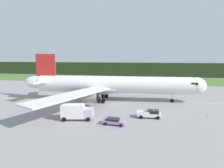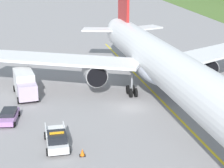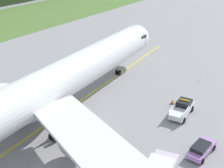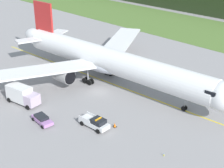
{
  "view_description": "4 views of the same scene",
  "coord_description": "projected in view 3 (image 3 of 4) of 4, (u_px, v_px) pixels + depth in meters",
  "views": [
    {
      "loc": [
        8.41,
        -47.24,
        13.25
      ],
      "look_at": [
        -1.92,
        5.93,
        4.86
      ],
      "focal_mm": 28.15,
      "sensor_mm": 36.0,
      "label": 1
    },
    {
      "loc": [
        43.69,
        -8.59,
        17.48
      ],
      "look_at": [
        2.91,
        -2.91,
        4.08
      ],
      "focal_mm": 61.3,
      "sensor_mm": 36.0,
      "label": 2
    },
    {
      "loc": [
        -27.48,
        -23.21,
        22.24
      ],
      "look_at": [
        3.48,
        -1.8,
        4.94
      ],
      "focal_mm": 51.27,
      "sensor_mm": 36.0,
      "label": 3
    },
    {
      "loc": [
        43.84,
        -38.34,
        28.22
      ],
      "look_at": [
        6.63,
        -2.75,
        4.63
      ],
      "focal_mm": 52.38,
      "sensor_mm": 36.0,
      "label": 4
    }
  ],
  "objects": [
    {
      "name": "ground",
      "position": [
        86.0,
        124.0,
        41.81
      ],
      "size": [
        320.0,
        320.0,
        0.0
      ],
      "primitive_type": "plane",
      "color": "gray"
    },
    {
      "name": "airliner",
      "position": [
        48.0,
        89.0,
        40.41
      ],
      "size": [
        55.43,
        49.71,
        14.16
      ],
      "color": "white",
      "rests_on": "ground"
    },
    {
      "name": "staff_car",
      "position": [
        201.0,
        149.0,
        35.78
      ],
      "size": [
        4.56,
        2.23,
        1.3
      ],
      "color": "#AD75B9",
      "rests_on": "ground"
    },
    {
      "name": "apron_cone",
      "position": [
        172.0,
        102.0,
        46.79
      ],
      "size": [
        0.57,
        0.57,
        0.72
      ],
      "color": "black",
      "rests_on": "ground"
    },
    {
      "name": "ops_pickup_truck",
      "position": [
        182.0,
        109.0,
        43.76
      ],
      "size": [
        5.42,
        2.58,
        1.94
      ],
      "color": "silver",
      "rests_on": "ground"
    },
    {
      "name": "taxiway_edge_light_east",
      "position": [
        200.0,
        79.0,
        54.28
      ],
      "size": [
        0.12,
        0.12,
        0.5
      ],
      "color": "yellow",
      "rests_on": "ground"
    },
    {
      "name": "taxiway_centerline_main",
      "position": [
        55.0,
        118.0,
        43.12
      ],
      "size": [
        73.35,
        6.21,
        0.01
      ],
      "primitive_type": "cube",
      "rotation": [
        0.0,
        0.0,
        0.08
      ],
      "color": "yellow",
      "rests_on": "ground"
    }
  ]
}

